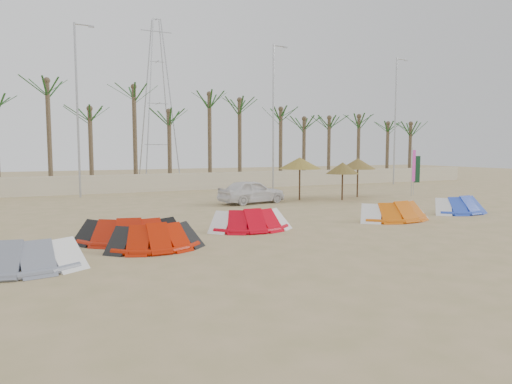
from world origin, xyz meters
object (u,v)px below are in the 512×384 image
kite_blue (457,204)px  kite_red_mid (154,235)px  parasol_right (358,164)px  kite_grey (11,254)px  kite_red_right (248,219)px  parasol_mid (343,168)px  parasol_left (300,163)px  car (252,192)px  kite_red_left (128,229)px  kite_orange (391,210)px

kite_blue → kite_red_mid: bearing=-173.0°
kite_red_mid → parasol_right: 18.41m
kite_grey → kite_red_right: (7.95, 2.79, -0.00)m
parasol_mid → kite_red_mid: bearing=-146.8°
kite_grey → parasol_right: (19.33, 10.82, 1.75)m
kite_grey → parasol_left: size_ratio=1.40×
car → parasol_left: bearing=-93.8°
kite_red_right → parasol_mid: (9.41, 6.95, 1.54)m
kite_red_left → parasol_left: parasol_left is taller
kite_red_mid → kite_blue: size_ratio=0.91×
kite_blue → kite_orange: bearing=-175.6°
kite_red_left → kite_red_mid: same height
kite_orange → parasol_right: parasol_right is taller
kite_grey → parasol_left: parasol_left is taller
kite_orange → parasol_left: size_ratio=1.40×
parasol_left → kite_red_right: bearing=-131.1°
kite_blue → parasol_mid: 7.33m
kite_red_right → parasol_right: parasol_right is taller
parasol_right → kite_orange: bearing=-118.7°
kite_orange → parasol_mid: 7.87m
kite_red_mid → parasol_mid: parasol_mid is taller
kite_red_mid → parasol_left: 15.10m
parasol_mid → kite_grey: bearing=-150.7°
kite_red_left → parasol_left: (11.68, 8.51, 1.83)m
kite_red_right → car: size_ratio=0.82×
kite_red_mid → car: (7.75, 9.63, 0.26)m
car → kite_red_left: bearing=124.4°
parasol_left → car: bearing=-173.7°
parasol_right → car: bearing=-178.1°
kite_grey → kite_red_mid: 4.01m
kite_red_right → parasol_right: size_ratio=1.29×
kite_red_left → parasol_mid: 15.86m
kite_grey → car: bearing=42.2°
kite_red_mid → kite_red_right: same height
kite_grey → kite_red_mid: same height
kite_grey → kite_blue: bearing=8.3°
kite_red_left → kite_red_right: (4.58, 0.36, -0.00)m
kite_red_left → kite_orange: 11.39m
kite_grey → kite_red_left: bearing=35.8°
kite_red_left → car: 11.62m
kite_grey → kite_blue: (19.18, 2.81, -0.00)m
kite_orange → parasol_left: (0.29, 8.47, 1.83)m
kite_red_left → parasol_mid: (13.99, 7.32, 1.54)m
kite_blue → car: 10.81m
kite_orange → kite_blue: 4.44m
kite_grey → kite_red_right: bearing=19.3°
kite_red_right → parasol_right: bearing=35.2°
kite_red_mid → car: bearing=51.2°
parasol_mid → parasol_right: (1.97, 1.08, 0.21)m
kite_red_right → parasol_left: size_ratio=1.23×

